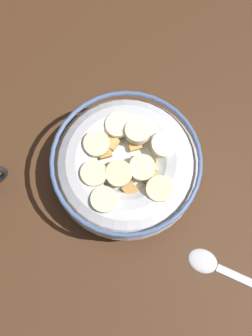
{
  "coord_description": "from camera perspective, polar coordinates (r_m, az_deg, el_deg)",
  "views": [
    {
      "loc": [
        -6.62,
        -15.07,
        58.0
      ],
      "look_at": [
        0.0,
        0.0,
        3.0
      ],
      "focal_mm": 46.91,
      "sensor_mm": 36.0,
      "label": 1
    }
  ],
  "objects": [
    {
      "name": "cereal_bowl",
      "position": [
        0.57,
        0.01,
        0.15
      ],
      "size": [
        19.12,
        19.12,
        7.26
      ],
      "color": "silver",
      "rests_on": "ground_plane"
    },
    {
      "name": "ground_plane",
      "position": [
        0.61,
        0.0,
        -1.07
      ],
      "size": [
        115.86,
        115.86,
        2.0
      ],
      "primitive_type": "cube",
      "color": "#472B19"
    },
    {
      "name": "spoon",
      "position": [
        0.59,
        12.24,
        -12.7
      ],
      "size": [
        12.11,
        13.26,
        0.8
      ],
      "color": "silver",
      "rests_on": "ground_plane"
    }
  ]
}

